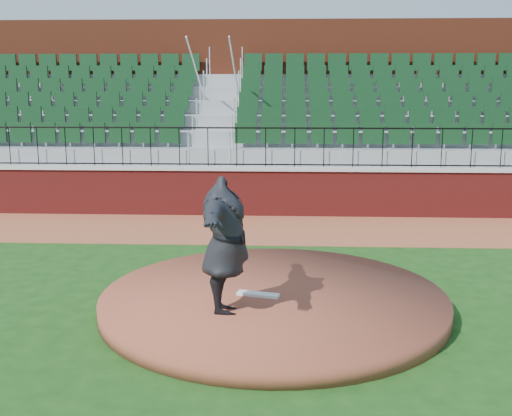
{
  "coord_description": "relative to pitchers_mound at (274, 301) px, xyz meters",
  "views": [
    {
      "loc": [
        0.5,
        -9.43,
        3.51
      ],
      "look_at": [
        0.0,
        1.5,
        1.3
      ],
      "focal_mm": 44.46,
      "sensor_mm": 36.0,
      "label": 1
    }
  ],
  "objects": [
    {
      "name": "pitcher",
      "position": [
        -0.67,
        -0.83,
        1.11
      ],
      "size": [
        0.74,
        2.44,
        1.97
      ],
      "primitive_type": "imported",
      "rotation": [
        0.0,
        0.0,
        1.6
      ],
      "color": "black",
      "rests_on": "pitchers_mound"
    },
    {
      "name": "field_wall",
      "position": [
        -0.35,
        7.02,
        0.47
      ],
      "size": [
        34.0,
        0.35,
        1.2
      ],
      "primitive_type": "cube",
      "color": "maroon",
      "rests_on": "ground"
    },
    {
      "name": "warning_track",
      "position": [
        -0.35,
        5.42,
        -0.12
      ],
      "size": [
        34.0,
        3.2,
        0.01
      ],
      "primitive_type": "cube",
      "color": "brown",
      "rests_on": "ground"
    },
    {
      "name": "ground",
      "position": [
        -0.35,
        0.02,
        -0.12
      ],
      "size": [
        90.0,
        90.0,
        0.0
      ],
      "primitive_type": "plane",
      "color": "#163E11",
      "rests_on": "ground"
    },
    {
      "name": "seating_stands",
      "position": [
        -0.35,
        9.74,
        2.18
      ],
      "size": [
        34.0,
        5.1,
        4.6
      ],
      "primitive_type": null,
      "color": "gray",
      "rests_on": "ground"
    },
    {
      "name": "wall_cap",
      "position": [
        -0.35,
        7.02,
        1.12
      ],
      "size": [
        34.0,
        0.45,
        0.1
      ],
      "primitive_type": "cube",
      "color": "#B7B7B7",
      "rests_on": "field_wall"
    },
    {
      "name": "concourse_wall",
      "position": [
        -0.35,
        12.54,
        2.62
      ],
      "size": [
        34.0,
        0.5,
        5.5
      ],
      "primitive_type": "cube",
      "color": "maroon",
      "rests_on": "ground"
    },
    {
      "name": "pitching_rubber",
      "position": [
        -0.24,
        -0.12,
        0.15
      ],
      "size": [
        0.68,
        0.32,
        0.04
      ],
      "primitive_type": "cube",
      "rotation": [
        0.0,
        0.0,
        -0.25
      ],
      "color": "white",
      "rests_on": "pitchers_mound"
    },
    {
      "name": "wall_railing",
      "position": [
        -0.35,
        7.02,
        1.67
      ],
      "size": [
        34.0,
        0.05,
        1.0
      ],
      "primitive_type": null,
      "color": "black",
      "rests_on": "wall_cap"
    },
    {
      "name": "pitchers_mound",
      "position": [
        0.0,
        0.0,
        0.0
      ],
      "size": [
        5.38,
        5.38,
        0.25
      ],
      "primitive_type": "cylinder",
      "color": "brown",
      "rests_on": "ground"
    }
  ]
}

